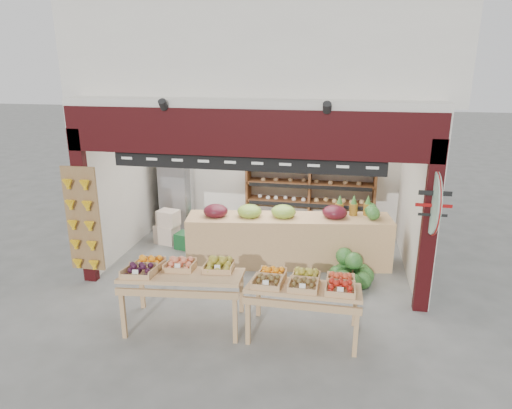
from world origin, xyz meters
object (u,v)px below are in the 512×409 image
object	(u,v)px
refrigerator	(177,190)
display_table_right	(304,285)
mid_counter	(288,238)
cardboard_stack	(178,232)
display_table_left	(177,272)
watermelon_pile	(350,273)
back_shelving	(310,184)

from	to	relation	value
refrigerator	display_table_right	bearing A→B (deg)	-61.58
mid_counter	refrigerator	bearing A→B (deg)	150.59
cardboard_stack	display_table_left	distance (m)	3.09
refrigerator	watermelon_pile	xyz separation A→B (m)	(3.85, -2.14, -0.68)
cardboard_stack	mid_counter	bearing A→B (deg)	-13.29
back_shelving	mid_counter	bearing A→B (deg)	-98.82
cardboard_stack	watermelon_pile	xyz separation A→B (m)	(3.52, -1.18, -0.06)
refrigerator	display_table_left	distance (m)	4.05
refrigerator	display_table_right	xyz separation A→B (m)	(3.19, -3.81, -0.11)
cardboard_stack	mid_counter	xyz separation A→B (m)	(2.36, -0.56, 0.25)
refrigerator	cardboard_stack	bearing A→B (deg)	-82.58
watermelon_pile	display_table_right	bearing A→B (deg)	-111.50
back_shelving	display_table_right	distance (m)	4.05
cardboard_stack	display_table_right	distance (m)	4.07
back_shelving	refrigerator	bearing A→B (deg)	-175.85
watermelon_pile	back_shelving	bearing A→B (deg)	110.62
refrigerator	mid_counter	xyz separation A→B (m)	(2.69, -1.52, -0.37)
mid_counter	cardboard_stack	bearing A→B (deg)	166.71
refrigerator	mid_counter	distance (m)	3.11
back_shelving	cardboard_stack	xyz separation A→B (m)	(-2.63, -1.17, -0.86)
refrigerator	display_table_left	size ratio (longest dim) A/B	1.01
refrigerator	watermelon_pile	world-z (taller)	refrigerator
refrigerator	display_table_left	bearing A→B (deg)	-81.65
mid_counter	display_table_right	size ratio (longest dim) A/B	2.47
watermelon_pile	refrigerator	bearing A→B (deg)	150.87
back_shelving	display_table_left	bearing A→B (deg)	-111.46
back_shelving	display_table_right	xyz separation A→B (m)	(0.23, -4.03, -0.35)
cardboard_stack	back_shelving	bearing A→B (deg)	24.05
refrigerator	watermelon_pile	bearing A→B (deg)	-40.64
display_table_left	watermelon_pile	xyz separation A→B (m)	(2.47, 1.67, -0.60)
refrigerator	mid_counter	world-z (taller)	refrigerator
watermelon_pile	mid_counter	bearing A→B (deg)	151.55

